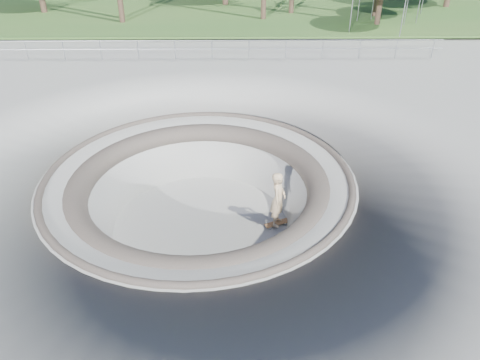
{
  "coord_description": "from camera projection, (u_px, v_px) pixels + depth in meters",
  "views": [
    {
      "loc": [
        1.22,
        -13.17,
        8.08
      ],
      "look_at": [
        1.37,
        -0.08,
        -0.1
      ],
      "focal_mm": 35.0,
      "sensor_mm": 36.0,
      "label": 1
    }
  ],
  "objects": [
    {
      "name": "skater",
      "position": [
        278.0,
        199.0,
        15.74
      ],
      "size": [
        0.68,
        0.84,
        2.02
      ],
      "primitive_type": "imported",
      "rotation": [
        0.0,
        0.0,
        1.27
      ],
      "color": "#CDAF84",
      "rests_on": "skateboard"
    },
    {
      "name": "distant_hills",
      "position": [
        252.0,
        11.0,
        67.67
      ],
      "size": [
        103.2,
        45.0,
        28.6
      ],
      "color": "brown",
      "rests_on": "ground"
    },
    {
      "name": "ground",
      "position": [
        198.0,
        176.0,
        15.43
      ],
      "size": [
        180.0,
        180.0,
        0.0
      ],
      "primitive_type": "plane",
      "color": "gray",
      "rests_on": "ground"
    },
    {
      "name": "safety_railing",
      "position": [
        212.0,
        49.0,
        25.24
      ],
      "size": [
        25.0,
        0.06,
        1.03
      ],
      "color": "gray",
      "rests_on": "ground"
    },
    {
      "name": "skate_bowl",
      "position": [
        201.0,
        221.0,
        16.4
      ],
      "size": [
        14.0,
        14.0,
        4.1
      ],
      "color": "gray",
      "rests_on": "ground"
    },
    {
      "name": "skateboard",
      "position": [
        277.0,
        223.0,
        16.28
      ],
      "size": [
        0.91,
        0.58,
        0.09
      ],
      "color": "#9C5E3E",
      "rests_on": "ground"
    }
  ]
}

